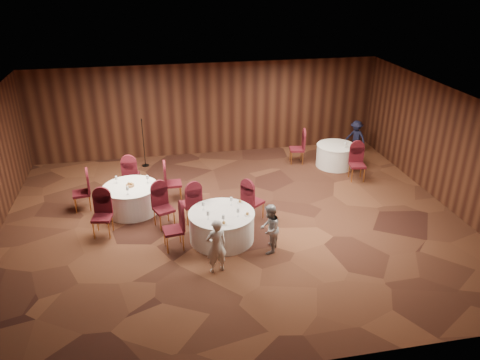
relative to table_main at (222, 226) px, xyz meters
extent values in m
plane|color=black|center=(0.45, 0.80, -0.38)|extent=(12.00, 12.00, 0.00)
plane|color=silver|center=(0.45, 0.80, 2.82)|extent=(12.00, 12.00, 0.00)
plane|color=black|center=(0.45, 5.80, 1.22)|extent=(12.00, 0.00, 12.00)
plane|color=black|center=(0.45, -4.20, 1.22)|extent=(12.00, 0.00, 12.00)
plane|color=black|center=(6.45, 0.80, 1.22)|extent=(0.00, 10.00, 10.00)
cylinder|color=silver|center=(0.00, 0.00, -0.02)|extent=(1.58, 1.58, 0.72)
cylinder|color=silver|center=(0.00, 0.00, 0.35)|extent=(1.62, 1.62, 0.03)
cylinder|color=silver|center=(-2.20, 1.92, -0.02)|extent=(1.47, 1.47, 0.72)
cylinder|color=silver|center=(-2.20, 1.92, 0.35)|extent=(1.50, 1.50, 0.03)
cylinder|color=silver|center=(4.45, 3.80, -0.02)|extent=(1.26, 1.26, 0.72)
cylinder|color=silver|center=(4.45, 3.80, 0.35)|extent=(1.29, 1.29, 0.03)
cylinder|color=silver|center=(-0.36, -0.24, 0.37)|extent=(0.06, 0.06, 0.01)
cylinder|color=silver|center=(-0.36, -0.24, 0.43)|extent=(0.01, 0.01, 0.11)
cone|color=silver|center=(-0.36, -0.24, 0.53)|extent=(0.08, 0.08, 0.10)
cylinder|color=silver|center=(-0.03, -0.49, 0.37)|extent=(0.06, 0.06, 0.01)
cylinder|color=silver|center=(-0.03, -0.49, 0.43)|extent=(0.01, 0.01, 0.11)
cone|color=silver|center=(-0.03, -0.49, 0.53)|extent=(0.08, 0.08, 0.10)
cylinder|color=silver|center=(0.36, -0.25, 0.37)|extent=(0.06, 0.06, 0.01)
cylinder|color=silver|center=(0.36, -0.25, 0.43)|extent=(0.01, 0.01, 0.11)
cone|color=silver|center=(0.36, -0.25, 0.53)|extent=(0.08, 0.08, 0.10)
cylinder|color=silver|center=(0.30, 0.35, 0.37)|extent=(0.06, 0.06, 0.01)
cylinder|color=silver|center=(0.30, 0.35, 0.43)|extent=(0.01, 0.01, 0.11)
cone|color=silver|center=(0.30, 0.35, 0.53)|extent=(0.08, 0.08, 0.10)
cylinder|color=silver|center=(-0.41, 0.24, 0.37)|extent=(0.06, 0.06, 0.01)
cylinder|color=silver|center=(-0.41, 0.24, 0.43)|extent=(0.01, 0.01, 0.11)
cone|color=silver|center=(-0.41, 0.24, 0.53)|extent=(0.08, 0.08, 0.10)
cylinder|color=white|center=(-0.03, -0.55, 0.37)|extent=(0.15, 0.15, 0.01)
sphere|color=#9E6B33|center=(-0.03, -0.55, 0.41)|extent=(0.08, 0.08, 0.08)
cylinder|color=white|center=(0.59, -0.24, 0.37)|extent=(0.15, 0.15, 0.01)
sphere|color=#9E6B33|center=(0.59, -0.24, 0.41)|extent=(0.08, 0.08, 0.08)
cylinder|color=white|center=(0.54, 0.42, 0.37)|extent=(0.15, 0.15, 0.01)
sphere|color=#9E6B33|center=(0.54, 0.42, 0.41)|extent=(0.08, 0.08, 0.08)
cylinder|color=silver|center=(-1.73, 2.06, 0.37)|extent=(0.06, 0.06, 0.01)
cylinder|color=silver|center=(-1.73, 2.06, 0.43)|extent=(0.01, 0.01, 0.11)
cone|color=silver|center=(-1.73, 2.06, 0.53)|extent=(0.08, 0.08, 0.10)
cylinder|color=silver|center=(-2.56, 2.19, 0.37)|extent=(0.06, 0.06, 0.01)
cylinder|color=silver|center=(-2.56, 2.19, 0.43)|extent=(0.01, 0.01, 0.11)
cone|color=silver|center=(-2.56, 2.19, 0.53)|extent=(0.08, 0.08, 0.10)
cylinder|color=silver|center=(-2.25, 1.47, 0.37)|extent=(0.06, 0.06, 0.01)
cylinder|color=silver|center=(-2.25, 1.47, 0.43)|extent=(0.01, 0.01, 0.11)
cone|color=silver|center=(-2.25, 1.47, 0.53)|extent=(0.08, 0.08, 0.10)
cylinder|color=olive|center=(-2.20, 1.92, 0.39)|extent=(0.22, 0.22, 0.06)
sphere|color=#9E6B33|center=(-2.23, 1.94, 0.45)|extent=(0.07, 0.07, 0.07)
sphere|color=#9E6B33|center=(-2.16, 1.90, 0.45)|extent=(0.07, 0.07, 0.07)
cylinder|color=silver|center=(4.65, 3.53, 0.37)|extent=(0.06, 0.06, 0.01)
cylinder|color=silver|center=(4.65, 3.53, 0.43)|extent=(0.01, 0.01, 0.11)
cone|color=silver|center=(4.65, 3.53, 0.53)|extent=(0.08, 0.08, 0.10)
cylinder|color=black|center=(-1.81, 5.02, -0.37)|extent=(0.24, 0.24, 0.02)
cylinder|color=black|center=(-1.81, 5.02, 0.45)|extent=(0.02, 0.02, 1.61)
cylinder|color=black|center=(-1.81, 5.07, 1.22)|extent=(0.04, 0.12, 0.04)
imported|color=silver|center=(-0.32, -1.28, 0.27)|extent=(0.54, 0.42, 1.30)
imported|color=#A0A0A5|center=(1.01, -0.74, 0.24)|extent=(0.68, 0.74, 1.22)
imported|color=black|center=(5.55, 4.72, 0.23)|extent=(0.81, 0.91, 1.22)
camera|label=1|loc=(-1.45, -9.80, 5.90)|focal=35.00mm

